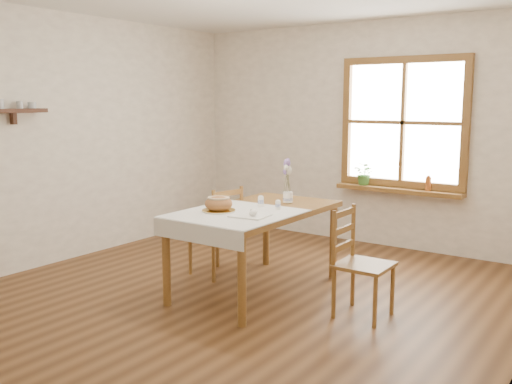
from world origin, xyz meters
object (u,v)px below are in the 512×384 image
bread_plate (219,211)px  flower_vase (288,198)px  chair_left (215,231)px  dining_table (256,218)px  chair_right (364,263)px

bread_plate → flower_vase: bearing=71.3°
bread_plate → flower_vase: size_ratio=2.80×
chair_left → bread_plate: 0.73m
dining_table → chair_left: size_ratio=1.81×
chair_left → flower_vase: bearing=119.0°
dining_table → flower_vase: 0.42m
chair_left → bread_plate: (0.44, -0.49, 0.33)m
chair_left → flower_vase: chair_left is taller
dining_table → chair_right: 1.08m
dining_table → bread_plate: bread_plate is taller
chair_left → flower_vase: size_ratio=8.92×
dining_table → chair_left: 0.66m
chair_right → bread_plate: chair_right is taller
chair_left → dining_table: bearing=85.2°
dining_table → chair_left: bearing=165.0°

